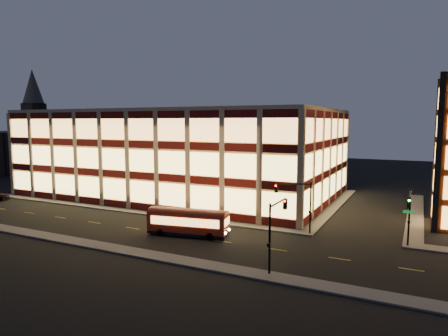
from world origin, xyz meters
The scene contains 12 objects.
ground centered at (0.00, 0.00, 0.00)m, with size 200.00×200.00×0.00m, color black.
sidewalk_office_south centered at (-3.00, 1.00, 0.07)m, with size 54.00×2.00×0.15m, color #514F4C.
sidewalk_office_east centered at (23.00, 17.00, 0.07)m, with size 2.00×30.00×0.15m, color #514F4C.
sidewalk_tower_west centered at (34.00, 17.00, 0.07)m, with size 2.00×30.00×0.15m, color #514F4C.
sidewalk_near centered at (0.00, -13.00, 0.07)m, with size 100.00×2.00×0.15m, color #514F4C.
office_building centered at (-2.91, 16.91, 7.25)m, with size 50.45×30.45×14.50m.
church_tower centered at (-70.00, 40.00, 9.00)m, with size 5.00×5.00×18.00m, color #2D2621.
church_spire centered at (-70.00, 40.00, 23.00)m, with size 6.00×6.00×10.00m, color #4C473F.
traffic_signal_far centered at (22.21, 0.24, 4.11)m, with size 3.79×1.87×6.00m.
traffic_signal_right centered at (33.50, -0.62, 4.10)m, with size 1.20×4.37×6.00m.
traffic_signal_near centered at (23.50, -11.03, 4.13)m, with size 0.32×4.45×6.00m.
trolley_bus centered at (11.46, -5.59, 1.68)m, with size 9.22×3.78×3.04m.
Camera 1 is at (34.20, -42.53, 12.57)m, focal length 32.00 mm.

